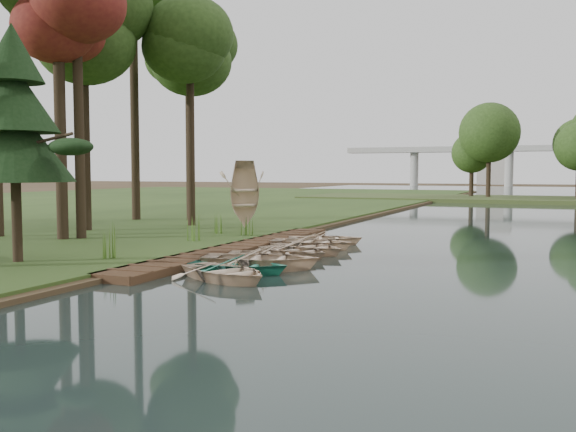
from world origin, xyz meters
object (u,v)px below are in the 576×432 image
at_px(boardwalk, 238,249).
at_px(rowboat_1, 239,263).
at_px(stored_rowboat, 244,221).
at_px(pine_tree, 14,119).
at_px(rowboat_0, 225,269).
at_px(rowboat_2, 261,257).

xyz_separation_m(boardwalk, rowboat_1, (2.56, -4.88, 0.23)).
bearing_deg(stored_rowboat, rowboat_1, -112.76).
bearing_deg(rowboat_1, stored_rowboat, 19.01).
xyz_separation_m(stored_rowboat, pine_tree, (-1.19, -13.95, 4.29)).
xyz_separation_m(rowboat_0, rowboat_2, (-0.01, 2.46, 0.06)).
bearing_deg(rowboat_2, pine_tree, 98.52).
relative_size(boardwalk, pine_tree, 2.08).
distance_m(rowboat_1, pine_tree, 8.68).
xyz_separation_m(rowboat_2, pine_tree, (-7.35, -3.11, 4.50)).
bearing_deg(rowboat_2, rowboat_1, 153.34).
bearing_deg(rowboat_0, rowboat_2, 24.47).
relative_size(boardwalk, stored_rowboat, 4.57).
height_order(boardwalk, rowboat_0, rowboat_0).
bearing_deg(stored_rowboat, pine_tree, -143.95).
bearing_deg(rowboat_0, rowboat_1, 34.96).
height_order(boardwalk, pine_tree, pine_tree).
distance_m(boardwalk, pine_tree, 9.53).
bearing_deg(boardwalk, rowboat_0, -65.68).
bearing_deg(rowboat_0, stored_rowboat, 49.13).
bearing_deg(boardwalk, rowboat_2, -53.31).
height_order(rowboat_2, pine_tree, pine_tree).
distance_m(stored_rowboat, pine_tree, 14.65).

